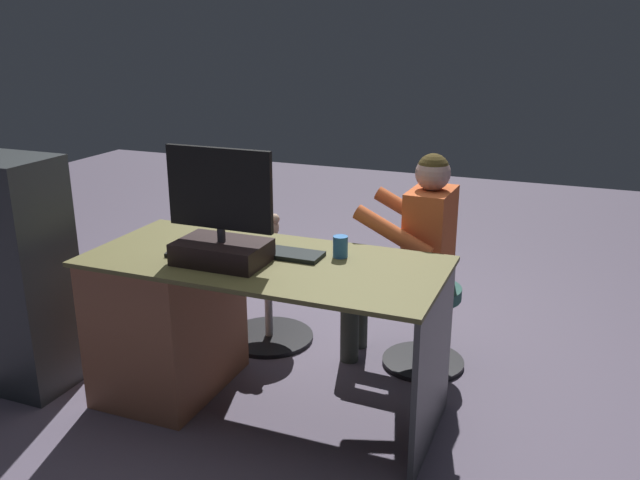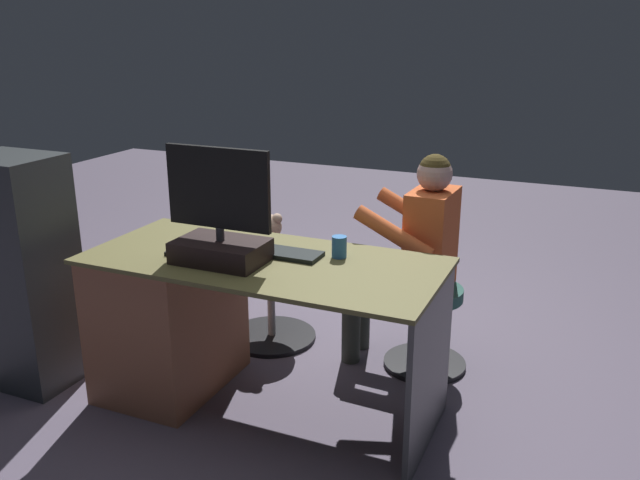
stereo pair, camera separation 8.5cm
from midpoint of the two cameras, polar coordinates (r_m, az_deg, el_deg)
name	(u,v)px [view 1 (the left image)]	position (r m, az deg, el deg)	size (l,w,h in m)	color
ground_plane	(295,375)	(3.49, -2.85, -11.46)	(10.00, 10.00, 0.00)	#5D5367
desk	(185,316)	(3.27, -12.26, -6.43)	(1.58, 0.72, 0.74)	brown
monitor	(221,232)	(2.87, -9.30, 0.71)	(0.49, 0.26, 0.50)	black
keyboard	(277,252)	(2.98, -4.54, -1.07)	(0.42, 0.14, 0.02)	black
computer_mouse	(222,242)	(3.13, -9.17, -0.17)	(0.06, 0.10, 0.04)	#2F2431
cup	(340,247)	(2.93, 0.93, -0.58)	(0.07, 0.07, 0.10)	#3372BF
tv_remote	(175,251)	(3.08, -13.11, -0.89)	(0.04, 0.15, 0.02)	black
office_chair_teddy	(268,300)	(3.77, -5.09, -5.19)	(0.50, 0.50, 0.44)	black
teddy_bear	(268,242)	(3.66, -5.17, -0.18)	(0.21, 0.21, 0.31)	#CEAA90
visitor_chair	(425,320)	(3.51, 8.31, -6.77)	(0.43, 0.43, 0.44)	black
person	(411,246)	(3.38, 7.13, -0.49)	(0.54, 0.49, 1.13)	#DA602F
equipment_rack	(18,276)	(3.51, -25.09, -2.81)	(0.44, 0.36, 1.14)	#2E3234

